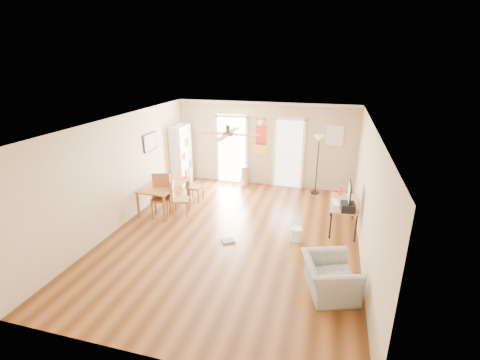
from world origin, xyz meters
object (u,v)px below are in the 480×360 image
(bookshelf, at_px, (181,155))
(wastebasket_a, at_px, (296,234))
(computer_desk, at_px, (343,215))
(armchair, at_px, (329,277))
(dining_chair_right_a, at_px, (195,185))
(trash_can, at_px, (245,176))
(dining_table, at_px, (165,197))
(torchiere_lamp, at_px, (317,165))
(dining_chair_right_b, at_px, (180,198))
(printer, at_px, (348,207))
(dining_chair_near, at_px, (160,197))

(bookshelf, xyz_separation_m, wastebasket_a, (3.95, -2.69, -0.80))
(computer_desk, bearing_deg, armchair, -95.46)
(dining_chair_right_a, xyz_separation_m, computer_desk, (3.99, -0.61, -0.14))
(trash_can, relative_size, wastebasket_a, 2.20)
(dining_table, height_order, torchiere_lamp, torchiere_lamp)
(trash_can, relative_size, armchair, 0.67)
(wastebasket_a, bearing_deg, dining_chair_right_b, 170.16)
(dining_chair_right_a, xyz_separation_m, trash_can, (1.04, 1.55, -0.14))
(dining_table, height_order, wastebasket_a, dining_table)
(torchiere_lamp, relative_size, computer_desk, 1.43)
(printer, bearing_deg, torchiere_lamp, 103.07)
(bookshelf, relative_size, computer_desk, 1.53)
(printer, distance_m, armchair, 2.14)
(dining_chair_right_a, distance_m, dining_chair_near, 1.24)
(computer_desk, height_order, printer, printer)
(torchiere_lamp, bearing_deg, bookshelf, -176.17)
(armchair, bearing_deg, wastebasket_a, 6.55)
(dining_chair_near, xyz_separation_m, computer_desk, (4.45, 0.53, -0.21))
(dining_chair_right_a, relative_size, printer, 2.70)
(computer_desk, distance_m, printer, 0.61)
(bookshelf, relative_size, dining_table, 1.30)
(dining_chair_right_b, height_order, armchair, dining_chair_right_b)
(wastebasket_a, bearing_deg, dining_chair_near, 174.45)
(torchiere_lamp, xyz_separation_m, printer, (0.81, -2.54, -0.13))
(wastebasket_a, bearing_deg, dining_table, 168.40)
(dining_chair_right_b, bearing_deg, dining_chair_right_a, -15.99)
(torchiere_lamp, bearing_deg, wastebasket_a, -94.44)
(bookshelf, bearing_deg, computer_desk, -17.33)
(dining_chair_near, xyz_separation_m, armchair, (4.21, -1.99, -0.22))
(dining_chair_near, bearing_deg, trash_can, 43.83)
(bookshelf, bearing_deg, armchair, -39.87)
(dining_chair_near, xyz_separation_m, torchiere_lamp, (3.70, 2.63, 0.34))
(dining_chair_right_a, height_order, dining_chair_near, dining_chair_near)
(dining_table, height_order, armchair, dining_table)
(dining_table, bearing_deg, wastebasket_a, -11.60)
(printer, distance_m, wastebasket_a, 1.28)
(dining_table, bearing_deg, dining_chair_right_b, -20.77)
(dining_chair_right_b, distance_m, trash_can, 2.72)
(dining_table, relative_size, wastebasket_a, 4.91)
(dining_chair_right_b, distance_m, armchair, 4.34)
(dining_table, bearing_deg, armchair, -28.99)
(dining_chair_near, bearing_deg, armchair, -42.31)
(trash_can, height_order, armchair, trash_can)
(trash_can, distance_m, printer, 4.00)
(dining_chair_right_a, bearing_deg, printer, -101.64)
(dining_table, xyz_separation_m, trash_can, (1.59, 2.30, -0.04))
(dining_chair_right_a, bearing_deg, trash_can, -30.98)
(dining_chair_right_a, distance_m, trash_can, 1.87)
(dining_chair_right_b, relative_size, trash_can, 1.47)
(dining_chair_right_b, bearing_deg, dining_table, 53.23)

